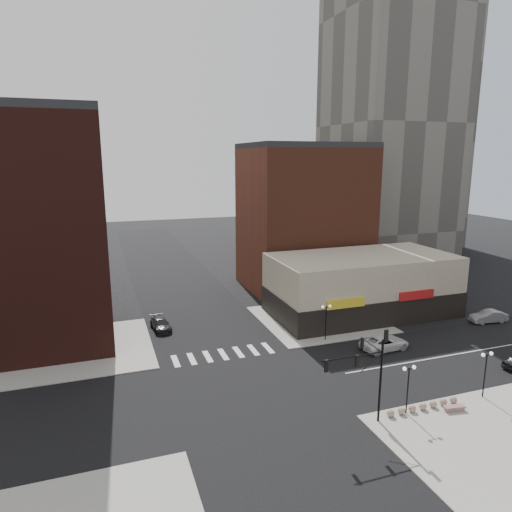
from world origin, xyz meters
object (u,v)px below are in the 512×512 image
white_suv (385,343)px  dark_sedan_north (161,324)px  silver_sedan (488,316)px  stone_bench (454,408)px  street_lamp_ne (326,313)px  street_lamp_se_a (409,378)px  street_lamp_se_b (486,363)px  traffic_signal (368,364)px

white_suv → dark_sedan_north: bearing=52.8°
silver_sedan → stone_bench: 24.86m
street_lamp_ne → dark_sedan_north: bearing=150.8°
street_lamp_se_a → street_lamp_ne: 16.03m
white_suv → silver_sedan: size_ratio=1.18×
street_lamp_se_b → stone_bench: 5.06m
stone_bench → silver_sedan: bearing=47.6°
street_lamp_se_a → white_suv: size_ratio=0.75×
silver_sedan → stone_bench: size_ratio=2.52×
street_lamp_se_a → street_lamp_ne: same height
stone_bench → street_lamp_se_a: bearing=175.0°
traffic_signal → silver_sedan: traffic_signal is taller
street_lamp_se_b → white_suv: 12.09m
street_lamp_ne → white_suv: 7.07m
street_lamp_se_b → traffic_signal: bearing=179.2°
street_lamp_ne → dark_sedan_north: 20.12m
street_lamp_se_a → silver_sedan: bearing=31.7°
white_suv → silver_sedan: (17.48, 2.85, 0.00)m
street_lamp_ne → street_lamp_se_a: bearing=-93.6°
street_lamp_ne → white_suv: bearing=-41.2°
traffic_signal → street_lamp_ne: (4.76, 15.83, -1.67)m
traffic_signal → stone_bench: size_ratio=4.15×
dark_sedan_north → traffic_signal: bearing=-69.1°
white_suv → street_lamp_se_a: bearing=147.8°
street_lamp_se_b → silver_sedan: size_ratio=0.88×
street_lamp_se_b → dark_sedan_north: street_lamp_se_b is taller
silver_sedan → street_lamp_se_b: bearing=-39.7°
street_lamp_se_a → street_lamp_ne: bearing=86.4°
stone_bench → dark_sedan_north: bearing=136.4°
silver_sedan → street_lamp_se_a: bearing=-51.1°
street_lamp_se_b → silver_sedan: (15.45, 14.50, -2.51)m
silver_sedan → stone_bench: bearing=-44.3°
street_lamp_se_a → white_suv: (5.97, 11.65, -2.52)m
street_lamp_se_b → stone_bench: bearing=-165.9°
street_lamp_ne → silver_sedan: (22.45, -1.50, -2.51)m
traffic_signal → stone_bench: traffic_signal is taller
street_lamp_se_b → silver_sedan: bearing=43.2°
street_lamp_se_a → dark_sedan_north: bearing=122.5°
street_lamp_se_a → street_lamp_se_b: (8.00, 0.00, 0.00)m
street_lamp_se_b → street_lamp_se_a: bearing=180.0°
dark_sedan_north → stone_bench: bearing=-58.1°
street_lamp_se_a → stone_bench: (4.02, -1.00, -2.95)m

